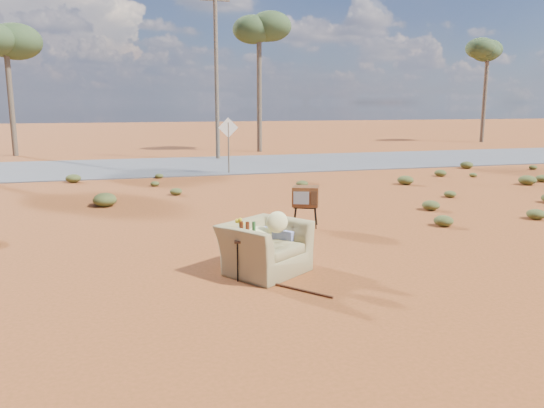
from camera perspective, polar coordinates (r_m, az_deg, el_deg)
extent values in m
plane|color=#97441E|center=(9.22, 0.22, -6.55)|extent=(140.00, 140.00, 0.00)
cube|color=#565659|center=(23.75, -9.58, 4.08)|extent=(140.00, 7.00, 0.04)
imported|color=#8F7F4E|center=(8.68, -0.81, -3.80)|extent=(1.53, 1.42, 1.12)
ellipsoid|color=#F4EE95|center=(8.65, -1.37, -3.23)|extent=(0.41, 0.41, 0.24)
ellipsoid|color=#F4EE95|center=(8.52, 0.55, -1.97)|extent=(0.36, 0.18, 0.36)
cube|color=navy|center=(9.26, 1.02, -4.36)|extent=(0.92, 0.99, 0.66)
cube|color=black|center=(11.91, 3.61, -0.28)|extent=(0.62, 0.56, 0.03)
cylinder|color=black|center=(11.79, 2.41, -1.52)|extent=(0.03, 0.03, 0.46)
cylinder|color=black|center=(11.76, 4.68, -1.58)|extent=(0.03, 0.03, 0.46)
cylinder|color=black|center=(12.15, 2.55, -1.16)|extent=(0.03, 0.03, 0.46)
cylinder|color=black|center=(12.12, 4.76, -1.21)|extent=(0.03, 0.03, 0.46)
cube|color=brown|center=(11.86, 3.63, 0.84)|extent=(0.70, 0.63, 0.44)
cube|color=gray|center=(11.64, 3.16, 0.65)|extent=(0.32, 0.15, 0.28)
cube|color=#472D19|center=(11.62, 4.53, 0.62)|extent=(0.13, 0.07, 0.31)
cube|color=#382114|center=(8.40, -2.54, -3.73)|extent=(0.53, 0.53, 0.04)
cylinder|color=black|center=(8.30, -3.73, -6.22)|extent=(0.02, 0.02, 0.64)
cylinder|color=black|center=(8.32, -1.18, -6.16)|extent=(0.02, 0.02, 0.64)
cylinder|color=black|center=(8.66, -3.82, -5.51)|extent=(0.02, 0.02, 0.64)
cylinder|color=black|center=(8.67, -1.38, -5.45)|extent=(0.02, 0.02, 0.64)
cylinder|color=#531F0D|center=(8.41, -3.32, -2.76)|extent=(0.06, 0.06, 0.24)
cylinder|color=#531F0D|center=(8.29, -2.65, -2.88)|extent=(0.06, 0.06, 0.26)
cylinder|color=#2A632B|center=(8.46, -1.97, -2.72)|extent=(0.06, 0.06, 0.22)
cylinder|color=red|center=(8.30, -2.13, -3.36)|extent=(0.06, 0.06, 0.12)
cylinder|color=silver|center=(8.51, -3.53, -2.98)|extent=(0.07, 0.07, 0.13)
ellipsoid|color=gold|center=(8.47, -3.54, -1.96)|extent=(0.15, 0.15, 0.11)
cylinder|color=#502B15|center=(8.07, 2.06, -8.99)|extent=(0.94, 1.11, 0.04)
cylinder|color=brown|center=(20.91, -4.69, 6.00)|extent=(0.06, 0.06, 2.00)
cube|color=silver|center=(20.86, -4.73, 8.19)|extent=(0.78, 0.04, 0.78)
cylinder|color=brown|center=(30.99, -26.30, 10.20)|extent=(0.28, 0.28, 6.00)
ellipsoid|color=#3B4E28|center=(31.11, -26.70, 14.80)|extent=(3.20, 3.20, 2.20)
cylinder|color=brown|center=(30.39, -1.38, 12.25)|extent=(0.28, 0.28, 7.00)
ellipsoid|color=#3B4E28|center=(30.61, -1.41, 17.87)|extent=(3.20, 3.20, 2.20)
cylinder|color=brown|center=(40.60, 21.90, 10.78)|extent=(0.28, 0.28, 6.50)
ellipsoid|color=#3B4E28|center=(40.73, 22.19, 14.65)|extent=(3.20, 3.20, 2.20)
cylinder|color=brown|center=(26.37, -6.00, 13.50)|extent=(0.20, 0.20, 8.00)
cube|color=brown|center=(26.76, -6.16, 21.00)|extent=(1.40, 0.10, 0.10)
ellipsoid|color=#505625|center=(12.63, 17.97, -1.73)|extent=(0.44, 0.44, 0.24)
ellipsoid|color=#505625|center=(15.21, -17.53, 0.53)|extent=(0.60, 0.60, 0.33)
ellipsoid|color=#505625|center=(16.51, 18.60, 1.02)|extent=(0.36, 0.36, 0.20)
ellipsoid|color=#505625|center=(17.59, 3.26, 2.18)|extent=(0.40, 0.40, 0.22)
ellipsoid|color=#505625|center=(18.19, -12.49, 2.14)|extent=(0.30, 0.30, 0.17)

